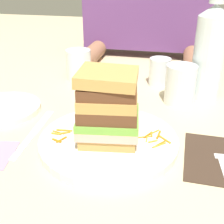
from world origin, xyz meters
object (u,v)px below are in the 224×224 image
main_plate (109,141)px  fork (224,165)px  napkin_dark (221,159)px  water_bottle (209,51)px  empty_tumbler_0 (160,72)px  side_plate (3,109)px  knife (33,134)px  juice_glass (180,87)px  empty_tumbler_1 (79,65)px  sandwich (108,107)px

main_plate → fork: 0.21m
napkin_dark → main_plate: bearing=178.6°
water_bottle → empty_tumbler_0: water_bottle is taller
napkin_dark → water_bottle: water_bottle is taller
side_plate → knife: bearing=-35.2°
water_bottle → fork: bearing=-86.5°
juice_glass → empty_tumbler_0: juice_glass is taller
empty_tumbler_1 → side_plate: (-0.11, -0.25, -0.04)m
fork → side_plate: size_ratio=0.95×
main_plate → side_plate: size_ratio=1.52×
knife → side_plate: bearing=144.8°
knife → empty_tumbler_1: bearing=91.5°
sandwich → knife: sandwich is taller
napkin_dark → knife: (-0.37, 0.01, 0.00)m
juice_glass → side_plate: juice_glass is taller
empty_tumbler_0 → napkin_dark: bearing=-68.5°
side_plate → empty_tumbler_1: bearing=66.6°
fork → juice_glass: size_ratio=1.70×
sandwich → empty_tumbler_1: sandwich is taller
knife → empty_tumbler_1: empty_tumbler_1 is taller
juice_glass → main_plate: bearing=-119.5°
fork → knife: (-0.37, 0.03, -0.00)m
empty_tumbler_1 → side_plate: bearing=-113.4°
knife → water_bottle: (0.35, 0.28, 0.12)m
sandwich → water_bottle: size_ratio=0.50×
napkin_dark → empty_tumbler_1: empty_tumbler_1 is taller
sandwich → knife: size_ratio=0.68×
knife → side_plate: (-0.12, 0.08, 0.01)m
main_plate → napkin_dark: (0.21, -0.01, -0.01)m
fork → empty_tumbler_0: empty_tumbler_0 is taller
sandwich → knife: bearing=179.2°
juice_glass → empty_tumbler_1: 0.32m
napkin_dark → side_plate: bearing=169.5°
empty_tumbler_0 → side_plate: 0.44m
napkin_dark → empty_tumbler_1: bearing=138.1°
fork → water_bottle: 0.33m
knife → empty_tumbler_0: size_ratio=2.55×
napkin_dark → empty_tumbler_0: (-0.14, 0.35, 0.04)m
water_bottle → main_plate: bearing=-124.3°
napkin_dark → fork: size_ratio=0.94×
napkin_dark → knife: 0.37m
main_plate → knife: (-0.16, 0.00, -0.01)m
juice_glass → water_bottle: bearing=40.2°
sandwich → empty_tumbler_1: size_ratio=1.49×
napkin_dark → side_plate: 0.50m
fork → side_plate: bearing=167.1°
juice_glass → side_plate: 0.44m
knife → napkin_dark: bearing=-1.1°
fork → juice_glass: (-0.08, 0.26, 0.04)m
juice_glass → water_bottle: 0.11m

